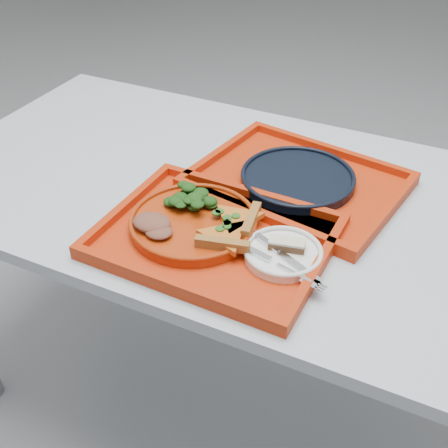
{
  "coord_description": "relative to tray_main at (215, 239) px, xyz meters",
  "views": [
    {
      "loc": [
        0.38,
        -0.98,
        1.46
      ],
      "look_at": [
        -0.01,
        -0.17,
        0.78
      ],
      "focal_mm": 45.0,
      "sensor_mm": 36.0,
      "label": 1
    }
  ],
  "objects": [
    {
      "name": "meat_portion",
      "position": [
        -0.12,
        -0.05,
        0.04
      ],
      "size": [
        0.08,
        0.06,
        0.02
      ],
      "primitive_type": "ellipsoid",
      "color": "brown",
      "rests_on": "dinner_plate"
    },
    {
      "name": "tray_main",
      "position": [
        0.0,
        0.0,
        0.0
      ],
      "size": [
        0.46,
        0.36,
        0.01
      ],
      "primitive_type": "cube",
      "rotation": [
        0.0,
        0.0,
        -0.03
      ],
      "color": "#B72909",
      "rests_on": "table"
    },
    {
      "name": "knife",
      "position": [
        0.15,
        -0.01,
        0.02
      ],
      "size": [
        0.17,
        0.1,
        0.01
      ],
      "primitive_type": "cube",
      "rotation": [
        0.0,
        0.0,
        -0.45
      ],
      "color": "silver",
      "rests_on": "side_plate"
    },
    {
      "name": "side_plate",
      "position": [
        0.14,
        0.0,
        0.01
      ],
      "size": [
        0.15,
        0.15,
        0.01
      ],
      "primitive_type": "cylinder",
      "color": "white",
      "rests_on": "tray_main"
    },
    {
      "name": "fork",
      "position": [
        0.15,
        -0.04,
        0.02
      ],
      "size": [
        0.18,
        0.07,
        0.01
      ],
      "primitive_type": "cube",
      "rotation": [
        0.0,
        0.0,
        -0.25
      ],
      "color": "silver",
      "rests_on": "side_plate"
    },
    {
      "name": "tray_far",
      "position": [
        0.08,
        0.26,
        0.0
      ],
      "size": [
        0.5,
        0.42,
        0.01
      ],
      "primitive_type": "cube",
      "rotation": [
        0.0,
        0.0,
        -0.17
      ],
      "color": "#B72909",
      "rests_on": "table"
    },
    {
      "name": "table",
      "position": [
        0.02,
        0.19,
        -0.08
      ],
      "size": [
        1.6,
        0.8,
        0.75
      ],
      "color": "#B2BEC8",
      "rests_on": "ground"
    },
    {
      "name": "dinner_plate",
      "position": [
        -0.06,
        0.01,
        0.02
      ],
      "size": [
        0.26,
        0.26,
        0.02
      ],
      "primitive_type": "cylinder",
      "color": "#A32E0A",
      "rests_on": "tray_main"
    },
    {
      "name": "navy_plate",
      "position": [
        0.08,
        0.26,
        0.01
      ],
      "size": [
        0.26,
        0.26,
        0.02
      ],
      "primitive_type": "cylinder",
      "color": "black",
      "rests_on": "tray_far"
    },
    {
      "name": "dessert_bar",
      "position": [
        0.15,
        0.01,
        0.03
      ],
      "size": [
        0.07,
        0.04,
        0.02
      ],
      "rotation": [
        0.0,
        0.0,
        0.21
      ],
      "color": "#4A2B18",
      "rests_on": "side_plate"
    },
    {
      "name": "pizza_slice_a",
      "position": [
        0.03,
        -0.02,
        0.03
      ],
      "size": [
        0.13,
        0.14,
        0.02
      ],
      "primitive_type": null,
      "rotation": [
        0.0,
        0.0,
        1.8
      ],
      "color": "orange",
      "rests_on": "dinner_plate"
    },
    {
      "name": "ground",
      "position": [
        0.02,
        0.19,
        -0.76
      ],
      "size": [
        10.0,
        10.0,
        0.0
      ],
      "primitive_type": "plane",
      "color": "gray",
      "rests_on": "ground"
    },
    {
      "name": "pizza_slice_b",
      "position": [
        0.03,
        0.04,
        0.03
      ],
      "size": [
        0.13,
        0.12,
        0.02
      ],
      "primitive_type": null,
      "rotation": [
        0.0,
        0.0,
        3.31
      ],
      "color": "orange",
      "rests_on": "dinner_plate"
    },
    {
      "name": "salad_heap",
      "position": [
        -0.08,
        0.06,
        0.05
      ],
      "size": [
        0.09,
        0.08,
        0.04
      ],
      "primitive_type": "ellipsoid",
      "color": "black",
      "rests_on": "dinner_plate"
    }
  ]
}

